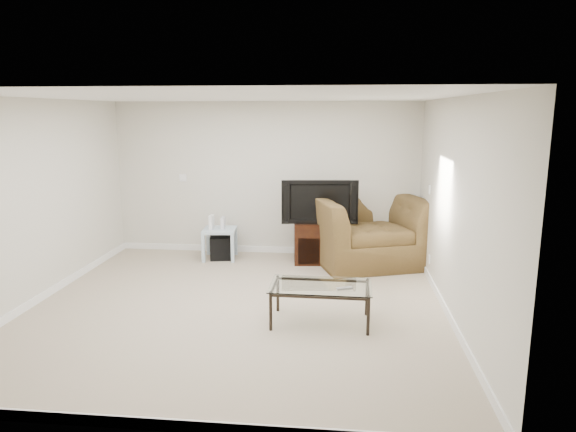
# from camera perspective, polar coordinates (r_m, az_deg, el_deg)

# --- Properties ---
(floor) EXTENTS (5.00, 5.00, 0.00)m
(floor) POSITION_cam_1_polar(r_m,az_deg,el_deg) (6.38, -5.68, -10.02)
(floor) COLOR tan
(floor) RESTS_ON ground
(ceiling) EXTENTS (5.00, 5.00, 0.00)m
(ceiling) POSITION_cam_1_polar(r_m,az_deg,el_deg) (5.94, -6.17, 13.03)
(ceiling) COLOR white
(ceiling) RESTS_ON ground
(wall_back) EXTENTS (5.00, 0.02, 2.50)m
(wall_back) POSITION_cam_1_polar(r_m,az_deg,el_deg) (8.47, -2.46, 4.14)
(wall_back) COLOR silver
(wall_back) RESTS_ON ground
(wall_left) EXTENTS (0.02, 5.00, 2.50)m
(wall_left) POSITION_cam_1_polar(r_m,az_deg,el_deg) (6.99, -26.42, 1.36)
(wall_left) COLOR silver
(wall_left) RESTS_ON ground
(wall_right) EXTENTS (0.02, 5.00, 2.50)m
(wall_right) POSITION_cam_1_polar(r_m,az_deg,el_deg) (6.04, 17.98, 0.59)
(wall_right) COLOR silver
(wall_right) RESTS_ON ground
(plate_back) EXTENTS (0.12, 0.02, 0.12)m
(plate_back) POSITION_cam_1_polar(r_m,az_deg,el_deg) (8.77, -11.59, 4.18)
(plate_back) COLOR white
(plate_back) RESTS_ON wall_back
(plate_right_switch) EXTENTS (0.02, 0.09, 0.13)m
(plate_right_switch) POSITION_cam_1_polar(r_m,az_deg,el_deg) (7.59, 15.44, 2.88)
(plate_right_switch) COLOR white
(plate_right_switch) RESTS_ON wall_right
(plate_right_outlet) EXTENTS (0.02, 0.08, 0.12)m
(plate_right_outlet) POSITION_cam_1_polar(r_m,az_deg,el_deg) (7.50, 15.42, -4.66)
(plate_right_outlet) COLOR white
(plate_right_outlet) RESTS_ON wall_right
(tv_stand) EXTENTS (0.83, 0.62, 0.65)m
(tv_stand) POSITION_cam_1_polar(r_m,az_deg,el_deg) (8.12, 3.43, -2.85)
(tv_stand) COLOR black
(tv_stand) RESTS_ON floor
(dvd_player) EXTENTS (0.50, 0.38, 0.07)m
(dvd_player) POSITION_cam_1_polar(r_m,az_deg,el_deg) (8.03, 3.47, -1.44)
(dvd_player) COLOR black
(dvd_player) RESTS_ON tv_stand
(television) EXTENTS (1.11, 0.32, 0.68)m
(television) POSITION_cam_1_polar(r_m,az_deg,el_deg) (7.95, 3.51, 1.71)
(television) COLOR black
(television) RESTS_ON tv_stand
(side_table) EXTENTS (0.56, 0.56, 0.49)m
(side_table) POSITION_cam_1_polar(r_m,az_deg,el_deg) (8.36, -7.57, -3.07)
(side_table) COLOR silver
(side_table) RESTS_ON floor
(subwoofer) EXTENTS (0.45, 0.45, 0.38)m
(subwoofer) POSITION_cam_1_polar(r_m,az_deg,el_deg) (8.39, -7.33, -3.51)
(subwoofer) COLOR black
(subwoofer) RESTS_ON floor
(game_console) EXTENTS (0.05, 0.16, 0.23)m
(game_console) POSITION_cam_1_polar(r_m,az_deg,el_deg) (8.27, -8.50, -0.69)
(game_console) COLOR white
(game_console) RESTS_ON side_table
(game_case) EXTENTS (0.05, 0.14, 0.19)m
(game_case) POSITION_cam_1_polar(r_m,az_deg,el_deg) (8.25, -7.23, -0.80)
(game_case) COLOR silver
(game_case) RESTS_ON side_table
(recliner) EXTENTS (1.87, 1.52, 1.41)m
(recliner) POSITION_cam_1_polar(r_m,az_deg,el_deg) (8.04, 8.77, -0.33)
(recliner) COLOR brown
(recliner) RESTS_ON floor
(coffee_table) EXTENTS (1.13, 0.65, 0.44)m
(coffee_table) POSITION_cam_1_polar(r_m,az_deg,el_deg) (5.85, 3.63, -9.72)
(coffee_table) COLOR black
(coffee_table) RESTS_ON floor
(remote) EXTENTS (0.18, 0.11, 0.02)m
(remote) POSITION_cam_1_polar(r_m,az_deg,el_deg) (5.67, 6.30, -7.98)
(remote) COLOR #B2B2B7
(remote) RESTS_ON coffee_table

